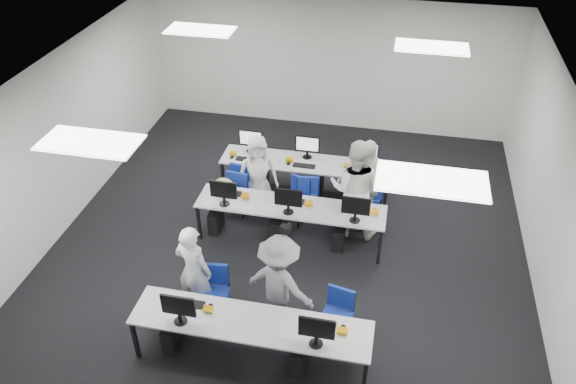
% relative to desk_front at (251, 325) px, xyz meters
% --- Properties ---
extents(room, '(9.00, 9.02, 3.00)m').
position_rel_desk_front_xyz_m(room, '(0.00, 2.40, 0.82)').
color(room, black).
rests_on(room, ground).
extents(ceiling_panels, '(5.20, 4.60, 0.02)m').
position_rel_desk_front_xyz_m(ceiling_panels, '(0.00, 2.40, 2.30)').
color(ceiling_panels, white).
rests_on(ceiling_panels, room).
extents(desk_front, '(3.20, 0.70, 0.73)m').
position_rel_desk_front_xyz_m(desk_front, '(0.00, 0.00, 0.00)').
color(desk_front, '#B2B3B6').
rests_on(desk_front, ground).
extents(desk_mid, '(3.20, 0.70, 0.73)m').
position_rel_desk_front_xyz_m(desk_mid, '(0.00, 2.60, 0.00)').
color(desk_mid, '#B2B3B6').
rests_on(desk_mid, ground).
extents(desk_back, '(3.20, 0.70, 0.73)m').
position_rel_desk_front_xyz_m(desk_back, '(0.00, 4.00, 0.00)').
color(desk_back, '#B2B3B6').
rests_on(desk_back, ground).
extents(equipment_front, '(2.51, 0.41, 1.19)m').
position_rel_desk_front_xyz_m(equipment_front, '(-0.19, -0.02, -0.32)').
color(equipment_front, '#0D37A9').
rests_on(equipment_front, desk_front).
extents(equipment_mid, '(2.91, 0.41, 1.19)m').
position_rel_desk_front_xyz_m(equipment_mid, '(-0.19, 2.58, -0.32)').
color(equipment_mid, white).
rests_on(equipment_mid, desk_mid).
extents(equipment_back, '(2.91, 0.41, 1.19)m').
position_rel_desk_front_xyz_m(equipment_back, '(0.19, 4.02, -0.32)').
color(equipment_back, white).
rests_on(equipment_back, desk_back).
extents(chair_0, '(0.50, 0.53, 0.92)m').
position_rel_desk_front_xyz_m(chair_0, '(-0.73, 0.58, -0.39)').
color(chair_0, navy).
rests_on(chair_0, ground).
extents(chair_1, '(0.49, 0.52, 0.84)m').
position_rel_desk_front_xyz_m(chair_1, '(1.07, 0.57, -0.41)').
color(chair_1, navy).
rests_on(chair_1, ground).
extents(chair_2, '(0.49, 0.52, 0.87)m').
position_rel_desk_front_xyz_m(chair_2, '(-1.14, 3.27, -0.41)').
color(chair_2, navy).
rests_on(chair_2, ground).
extents(chair_3, '(0.52, 0.55, 0.82)m').
position_rel_desk_front_xyz_m(chair_3, '(-0.03, 3.20, -0.42)').
color(chair_3, navy).
rests_on(chair_3, ground).
extents(chair_4, '(0.55, 0.59, 0.99)m').
position_rel_desk_front_xyz_m(chair_4, '(1.08, 3.12, -0.37)').
color(chair_4, navy).
rests_on(chair_4, ground).
extents(chair_5, '(0.48, 0.52, 0.89)m').
position_rel_desk_front_xyz_m(chair_5, '(-1.08, 3.35, -0.40)').
color(chair_5, navy).
rests_on(chair_5, ground).
extents(chair_6, '(0.49, 0.52, 0.86)m').
position_rel_desk_front_xyz_m(chair_6, '(0.14, 3.50, -0.41)').
color(chair_6, navy).
rests_on(chair_6, ground).
extents(chair_7, '(0.58, 0.61, 0.96)m').
position_rel_desk_front_xyz_m(chair_7, '(1.22, 3.47, -0.38)').
color(chair_7, navy).
rests_on(chair_7, ground).
extents(handbag, '(0.35, 0.22, 0.28)m').
position_rel_desk_front_xyz_m(handbag, '(-1.21, 2.76, 0.19)').
color(handbag, tan).
rests_on(handbag, desk_mid).
extents(student_0, '(0.65, 0.50, 1.57)m').
position_rel_desk_front_xyz_m(student_0, '(-1.04, 0.72, 0.10)').
color(student_0, silver).
rests_on(student_0, ground).
extents(student_1, '(0.95, 0.77, 1.83)m').
position_rel_desk_front_xyz_m(student_1, '(1.02, 3.06, 0.24)').
color(student_1, silver).
rests_on(student_1, ground).
extents(student_2, '(0.86, 0.71, 1.50)m').
position_rel_desk_front_xyz_m(student_2, '(-0.77, 3.42, 0.07)').
color(student_2, silver).
rests_on(student_2, ground).
extents(student_3, '(1.08, 0.62, 1.74)m').
position_rel_desk_front_xyz_m(student_3, '(1.18, 3.29, 0.19)').
color(student_3, silver).
rests_on(student_3, ground).
extents(photographer, '(1.16, 0.87, 1.60)m').
position_rel_desk_front_xyz_m(photographer, '(0.23, 0.70, 0.12)').
color(photographer, slate).
rests_on(photographer, ground).
extents(dslr_camera, '(0.19, 0.21, 0.10)m').
position_rel_desk_front_xyz_m(dslr_camera, '(0.28, 0.87, 0.97)').
color(dslr_camera, black).
rests_on(dslr_camera, photographer).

